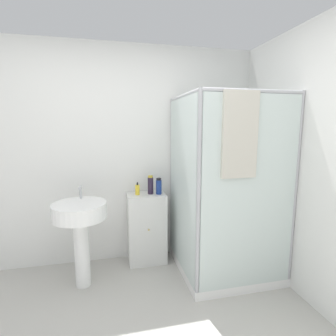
% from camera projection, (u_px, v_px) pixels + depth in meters
% --- Properties ---
extents(wall_back, '(6.40, 0.06, 2.50)m').
position_uv_depth(wall_back, '(113.00, 156.00, 3.03)').
color(wall_back, white).
rests_on(wall_back, ground_plane).
extents(shower_enclosure, '(1.00, 1.03, 1.91)m').
position_uv_depth(shower_enclosure, '(222.00, 231.00, 2.81)').
color(shower_enclosure, white).
rests_on(shower_enclosure, ground_plane).
extents(vanity_cabinet, '(0.44, 0.32, 0.82)m').
position_uv_depth(vanity_cabinet, '(147.00, 228.00, 3.07)').
color(vanity_cabinet, silver).
rests_on(vanity_cabinet, ground_plane).
extents(sink, '(0.52, 0.52, 0.99)m').
position_uv_depth(sink, '(80.00, 223.00, 2.56)').
color(sink, white).
rests_on(sink, ground_plane).
extents(soap_dispenser, '(0.05, 0.05, 0.15)m').
position_uv_depth(soap_dispenser, '(137.00, 190.00, 2.97)').
color(soap_dispenser, yellow).
rests_on(soap_dispenser, vanity_cabinet).
extents(shampoo_bottle_tall_black, '(0.06, 0.06, 0.22)m').
position_uv_depth(shampoo_bottle_tall_black, '(150.00, 185.00, 2.99)').
color(shampoo_bottle_tall_black, '#281E33').
rests_on(shampoo_bottle_tall_black, vanity_cabinet).
extents(shampoo_bottle_blue, '(0.06, 0.06, 0.19)m').
position_uv_depth(shampoo_bottle_blue, '(159.00, 186.00, 2.99)').
color(shampoo_bottle_blue, navy).
rests_on(shampoo_bottle_blue, vanity_cabinet).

